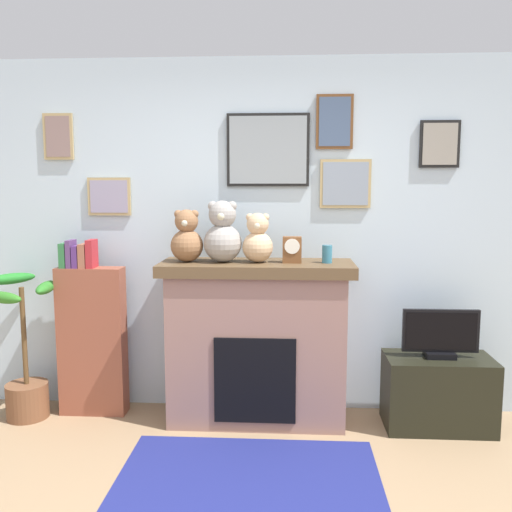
# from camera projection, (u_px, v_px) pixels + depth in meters

# --- Properties ---
(back_wall) EXTENTS (5.20, 0.15, 2.60)m
(back_wall) POSITION_uv_depth(u_px,v_px,m) (264.00, 236.00, 4.12)
(back_wall) COLOR silver
(back_wall) RESTS_ON ground_plane
(fireplace) EXTENTS (1.35, 0.54, 1.15)m
(fireplace) POSITION_uv_depth(u_px,v_px,m) (257.00, 341.00, 3.92)
(fireplace) COLOR #916A60
(fireplace) RESTS_ON ground_plane
(bookshelf) EXTENTS (0.48, 0.16, 1.30)m
(bookshelf) POSITION_uv_depth(u_px,v_px,m) (92.00, 336.00, 4.03)
(bookshelf) COLOR brown
(bookshelf) RESTS_ON ground_plane
(potted_plant) EXTENTS (0.55, 0.56, 1.04)m
(potted_plant) POSITION_uv_depth(u_px,v_px,m) (25.00, 369.00, 3.98)
(potted_plant) COLOR brown
(potted_plant) RESTS_ON ground_plane
(tv_stand) EXTENTS (0.73, 0.40, 0.51)m
(tv_stand) POSITION_uv_depth(u_px,v_px,m) (438.00, 392.00, 3.83)
(tv_stand) COLOR black
(tv_stand) RESTS_ON ground_plane
(television) EXTENTS (0.52, 0.14, 0.34)m
(television) POSITION_uv_depth(u_px,v_px,m) (440.00, 335.00, 3.77)
(television) COLOR black
(television) RESTS_ON tv_stand
(area_rug) EXTENTS (1.53, 1.18, 0.01)m
(area_rug) POSITION_uv_depth(u_px,v_px,m) (247.00, 486.00, 3.09)
(area_rug) COLOR navy
(area_rug) RESTS_ON ground_plane
(candle_jar) EXTENTS (0.07, 0.07, 0.12)m
(candle_jar) POSITION_uv_depth(u_px,v_px,m) (327.00, 254.00, 3.79)
(candle_jar) COLOR teal
(candle_jar) RESTS_ON fireplace
(mantel_clock) EXTENTS (0.13, 0.10, 0.18)m
(mantel_clock) POSITION_uv_depth(u_px,v_px,m) (292.00, 250.00, 3.80)
(mantel_clock) COLOR brown
(mantel_clock) RESTS_ON fireplace
(teddy_bear_grey) EXTENTS (0.23, 0.23, 0.37)m
(teddy_bear_grey) POSITION_uv_depth(u_px,v_px,m) (187.00, 238.00, 3.84)
(teddy_bear_grey) COLOR #8F6342
(teddy_bear_grey) RESTS_ON fireplace
(teddy_bear_brown) EXTENTS (0.27, 0.27, 0.43)m
(teddy_bear_brown) POSITION_uv_depth(u_px,v_px,m) (223.00, 235.00, 3.82)
(teddy_bear_brown) COLOR #9C9792
(teddy_bear_brown) RESTS_ON fireplace
(teddy_bear_tan) EXTENTS (0.21, 0.21, 0.34)m
(teddy_bear_tan) POSITION_uv_depth(u_px,v_px,m) (258.00, 240.00, 3.81)
(teddy_bear_tan) COLOR #D2AD84
(teddy_bear_tan) RESTS_ON fireplace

